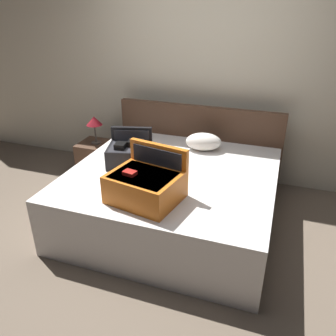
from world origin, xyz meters
The scene contains 9 objects.
ground_plane centered at (0.00, 0.00, 0.00)m, with size 12.00×12.00×0.00m, color #6B5B4C.
back_wall centered at (0.00, 1.65, 1.30)m, with size 8.00×0.10×2.60m, color beige.
bed centered at (0.00, 0.40, 0.29)m, with size 1.96×1.87×0.57m, color silver.
headboard centered at (0.00, 1.38, 0.48)m, with size 2.00×0.08×0.97m, color #4C3323.
hard_case_large centered at (-0.05, -0.17, 0.72)m, with size 0.63×0.57×0.42m.
hard_case_medium centered at (-0.47, 0.42, 0.69)m, with size 0.51×0.48×0.34m.
pillow_near_headboard centered at (0.15, 1.02, 0.67)m, with size 0.39×0.24×0.19m, color white.
nightstand centered at (-1.26, 1.09, 0.22)m, with size 0.44×0.40×0.44m, color #4C3323.
table_lamp centered at (-1.26, 1.09, 0.72)m, with size 0.20×0.20×0.35m.
Camera 1 is at (0.94, -2.43, 2.07)m, focal length 36.52 mm.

